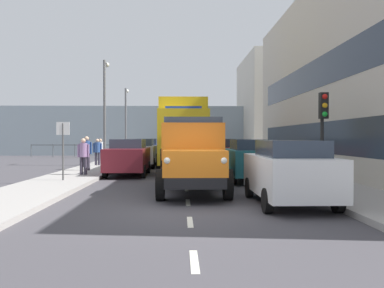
% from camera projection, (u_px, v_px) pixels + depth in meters
% --- Properties ---
extents(ground_plane, '(80.00, 80.00, 0.00)m').
position_uv_depth(ground_plane, '(185.00, 174.00, 19.56)').
color(ground_plane, '#423F44').
extents(sidewalk_left, '(2.53, 37.02, 0.15)m').
position_uv_depth(sidewalk_left, '(285.00, 173.00, 19.69)').
color(sidewalk_left, '#9E9993').
rests_on(sidewalk_left, ground_plane).
extents(sidewalk_right, '(2.53, 37.02, 0.15)m').
position_uv_depth(sidewalk_right, '(83.00, 173.00, 19.42)').
color(sidewalk_right, '#9E9993').
rests_on(sidewalk_right, ground_plane).
extents(road_centreline_markings, '(0.12, 32.14, 0.01)m').
position_uv_depth(road_centreline_markings, '(185.00, 176.00, 18.78)').
color(road_centreline_markings, silver).
rests_on(road_centreline_markings, ground_plane).
extents(building_terrace, '(6.24, 24.52, 9.45)m').
position_uv_depth(building_terrace, '(381.00, 76.00, 18.98)').
color(building_terrace, beige).
rests_on(building_terrace, ground_plane).
extents(building_far_block, '(6.23, 10.98, 9.73)m').
position_uv_depth(building_far_block, '(275.00, 107.00, 40.32)').
color(building_far_block, beige).
rests_on(building_far_block, ground_plane).
extents(sea_horizon, '(80.00, 0.80, 5.00)m').
position_uv_depth(sea_horizon, '(183.00, 131.00, 41.02)').
color(sea_horizon, '#84939E').
rests_on(sea_horizon, ground_plane).
extents(seawall_railing, '(28.08, 0.08, 1.20)m').
position_uv_depth(seawall_railing, '(183.00, 147.00, 37.44)').
color(seawall_railing, '#4C5156').
rests_on(seawall_railing, ground_plane).
extents(truck_vintage_orange, '(2.17, 5.64, 2.43)m').
position_uv_depth(truck_vintage_orange, '(193.00, 157.00, 12.77)').
color(truck_vintage_orange, black).
rests_on(truck_vintage_orange, ground_plane).
extents(lorry_cargo_yellow, '(2.58, 8.20, 3.87)m').
position_uv_depth(lorry_cargo_yellow, '(183.00, 133.00, 22.15)').
color(lorry_cargo_yellow, gold).
rests_on(lorry_cargo_yellow, ground_plane).
extents(car_white_kerbside_near, '(1.87, 4.02, 1.72)m').
position_uv_depth(car_white_kerbside_near, '(289.00, 171.00, 10.73)').
color(car_white_kerbside_near, white).
rests_on(car_white_kerbside_near, ground_plane).
extents(car_teal_kerbside_1, '(1.89, 4.15, 1.72)m').
position_uv_depth(car_teal_kerbside_1, '(250.00, 159.00, 16.67)').
color(car_teal_kerbside_1, '#1E6670').
rests_on(car_teal_kerbside_1, ground_plane).
extents(car_red_kerbside_2, '(1.81, 4.48, 1.72)m').
position_uv_depth(car_red_kerbside_2, '(234.00, 154.00, 21.83)').
color(car_red_kerbside_2, '#B21E1E').
rests_on(car_red_kerbside_2, ground_plane).
extents(car_grey_kerbside_3, '(1.84, 4.55, 1.72)m').
position_uv_depth(car_grey_kerbside_3, '(222.00, 151.00, 27.99)').
color(car_grey_kerbside_3, slate).
rests_on(car_grey_kerbside_3, ground_plane).
extents(car_maroon_oppositeside_0, '(1.86, 4.22, 1.72)m').
position_uv_depth(car_maroon_oppositeside_0, '(128.00, 157.00, 19.05)').
color(car_maroon_oppositeside_0, maroon).
rests_on(car_maroon_oppositeside_0, ground_plane).
extents(car_silver_oppositeside_1, '(1.98, 4.11, 1.72)m').
position_uv_depth(car_silver_oppositeside_1, '(140.00, 152.00, 24.52)').
color(car_silver_oppositeside_1, '#B7BABF').
rests_on(car_silver_oppositeside_1, ground_plane).
extents(car_navy_oppositeside_2, '(1.85, 4.16, 1.72)m').
position_uv_depth(car_navy_oppositeside_2, '(147.00, 150.00, 29.93)').
color(car_navy_oppositeside_2, navy).
rests_on(car_navy_oppositeside_2, ground_plane).
extents(pedestrian_in_dark_coat, '(0.53, 0.34, 1.61)m').
position_uv_depth(pedestrian_in_dark_coat, '(83.00, 153.00, 17.86)').
color(pedestrian_in_dark_coat, '#383342').
rests_on(pedestrian_in_dark_coat, sidewalk_right).
extents(pedestrian_strolling, '(0.53, 0.34, 1.71)m').
position_uv_depth(pedestrian_strolling, '(87.00, 150.00, 20.27)').
color(pedestrian_strolling, '#383342').
rests_on(pedestrian_strolling, sidewalk_right).
extents(pedestrian_couple_a, '(0.53, 0.34, 1.61)m').
position_uv_depth(pedestrian_couple_a, '(86.00, 150.00, 22.49)').
color(pedestrian_couple_a, black).
rests_on(pedestrian_couple_a, sidewalk_right).
extents(pedestrian_with_bag, '(0.53, 0.34, 1.58)m').
position_uv_depth(pedestrian_with_bag, '(97.00, 150.00, 24.00)').
color(pedestrian_with_bag, '#383342').
rests_on(pedestrian_with_bag, sidewalk_right).
extents(pedestrian_near_railing, '(0.53, 0.34, 1.58)m').
position_uv_depth(pedestrian_near_railing, '(101.00, 149.00, 26.35)').
color(pedestrian_near_railing, '#4C473D').
rests_on(pedestrian_near_railing, sidewalk_right).
extents(traffic_light_near, '(0.28, 0.41, 3.20)m').
position_uv_depth(traffic_light_near, '(323.00, 118.00, 13.91)').
color(traffic_light_near, black).
rests_on(traffic_light_near, sidewalk_left).
extents(lamp_post_promenade, '(0.32, 1.14, 6.61)m').
position_uv_depth(lamp_post_promenade, '(105.00, 102.00, 25.79)').
color(lamp_post_promenade, '#59595B').
rests_on(lamp_post_promenade, sidewalk_right).
extents(lamp_post_far, '(0.32, 1.14, 5.99)m').
position_uv_depth(lamp_post_far, '(126.00, 115.00, 35.38)').
color(lamp_post_far, '#59595B').
rests_on(lamp_post_far, sidewalk_right).
extents(street_sign, '(0.50, 0.07, 2.25)m').
position_uv_depth(street_sign, '(63.00, 141.00, 15.53)').
color(street_sign, '#4C4C4C').
rests_on(street_sign, sidewalk_right).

